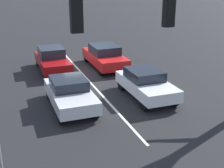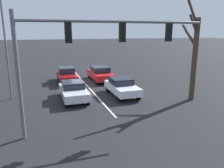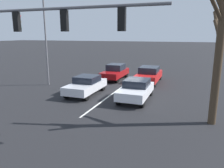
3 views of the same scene
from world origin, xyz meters
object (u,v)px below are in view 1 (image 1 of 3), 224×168
Objects in this scene: car_maroon_midlane_second at (52,59)px; traffic_signal_gantry at (110,33)px; car_white_leftlane_front at (146,83)px; car_red_leftlane_second at (105,56)px; car_silver_midlane_front at (70,93)px.

car_maroon_midlane_second is 12.19m from traffic_signal_gantry.
traffic_signal_gantry is (3.92, 5.42, 3.78)m from car_white_leftlane_front.
car_red_leftlane_second is 1.05× the size of car_maroon_midlane_second.
car_red_leftlane_second reaches higher than car_silver_midlane_front.
car_white_leftlane_front is 0.90× the size of car_red_leftlane_second.
car_red_leftlane_second is 12.43m from traffic_signal_gantry.
car_maroon_midlane_second is at bearing -5.65° from car_red_leftlane_second.
car_red_leftlane_second is (-3.72, -5.71, 0.05)m from car_silver_midlane_front.
car_white_leftlane_front is 7.68m from traffic_signal_gantry.
car_white_leftlane_front is 0.41× the size of traffic_signal_gantry.
car_white_leftlane_front is at bearing 178.20° from car_silver_midlane_front.
car_silver_midlane_front is 0.91× the size of car_red_leftlane_second.
traffic_signal_gantry reaches higher than car_red_leftlane_second.
traffic_signal_gantry is at bearing 54.10° from car_white_leftlane_front.
traffic_signal_gantry reaches higher than car_silver_midlane_front.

